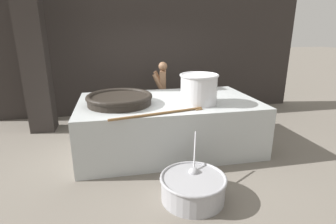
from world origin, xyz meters
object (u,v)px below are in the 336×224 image
(cook, at_px, (163,91))
(prep_bowl_vegetables, at_px, (193,186))
(giant_wok_near, at_px, (120,99))
(stock_pot, at_px, (199,88))

(cook, xyz_separation_m, prep_bowl_vegetables, (-0.19, -3.20, -0.63))
(giant_wok_near, bearing_deg, prep_bowl_vegetables, -61.56)
(cook, distance_m, prep_bowl_vegetables, 3.27)
(giant_wok_near, relative_size, prep_bowl_vegetables, 1.03)
(stock_pot, bearing_deg, giant_wok_near, 170.25)
(cook, bearing_deg, giant_wok_near, 67.93)
(giant_wok_near, height_order, stock_pot, stock_pot)
(stock_pot, height_order, prep_bowl_vegetables, stock_pot)
(stock_pot, xyz_separation_m, cook, (-0.31, 1.81, -0.42))
(giant_wok_near, relative_size, cook, 0.77)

